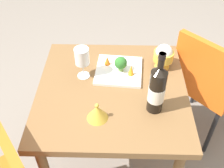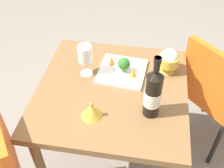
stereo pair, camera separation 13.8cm
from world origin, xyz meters
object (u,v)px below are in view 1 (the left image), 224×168
(serving_plate, at_px, (119,71))
(carrot_garnish_left, at_px, (131,70))
(wine_bottle, at_px, (157,89))
(carrot_garnish_right, at_px, (107,60))
(rice_bowl, at_px, (163,56))
(rice_bowl_lid, at_px, (97,112))
(chair_by_wall, at_px, (206,81))
(broccoli_floret, at_px, (121,63))
(wine_glass, at_px, (82,57))

(serving_plate, bearing_deg, carrot_garnish_left, 148.39)
(wine_bottle, height_order, serving_plate, wine_bottle)
(carrot_garnish_right, bearing_deg, carrot_garnish_left, 146.82)
(rice_bowl, bearing_deg, rice_bowl_lid, 48.53)
(chair_by_wall, distance_m, broccoli_floret, 0.63)
(rice_bowl, xyz_separation_m, serving_plate, (0.24, 0.05, -0.07))
(wine_glass, bearing_deg, serving_plate, -168.28)
(wine_glass, relative_size, serving_plate, 0.66)
(rice_bowl, bearing_deg, serving_plate, 12.55)
(wine_glass, distance_m, carrot_garnish_right, 0.17)
(rice_bowl, xyz_separation_m, carrot_garnish_right, (0.31, 0.01, -0.03))
(carrot_garnish_left, bearing_deg, wine_bottle, 115.10)
(chair_by_wall, xyz_separation_m, carrot_garnish_left, (0.49, 0.19, 0.24))
(chair_by_wall, height_order, serving_plate, chair_by_wall)
(broccoli_floret, height_order, carrot_garnish_right, broccoli_floret)
(chair_by_wall, bearing_deg, rice_bowl, -118.04)
(chair_by_wall, bearing_deg, serving_plate, -119.80)
(wine_glass, bearing_deg, wine_bottle, 147.85)
(serving_plate, bearing_deg, rice_bowl_lid, 73.75)
(carrot_garnish_left, bearing_deg, wine_glass, -0.11)
(broccoli_floret, bearing_deg, wine_bottle, 121.84)
(wine_glass, xyz_separation_m, carrot_garnish_right, (-0.13, -0.08, -0.09))
(wine_bottle, height_order, carrot_garnish_left, wine_bottle)
(rice_bowl, xyz_separation_m, carrot_garnish_left, (0.18, 0.09, -0.03))
(wine_glass, bearing_deg, rice_bowl, -167.81)
(wine_glass, distance_m, broccoli_floret, 0.21)
(rice_bowl, height_order, broccoli_floret, rice_bowl)
(carrot_garnish_left, height_order, carrot_garnish_right, carrot_garnish_left)
(carrot_garnish_left, bearing_deg, rice_bowl_lid, 60.96)
(wine_glass, height_order, carrot_garnish_left, wine_glass)
(chair_by_wall, distance_m, rice_bowl, 0.42)
(wine_bottle, relative_size, rice_bowl_lid, 3.29)
(rice_bowl_lid, xyz_separation_m, broccoli_floret, (-0.11, -0.32, 0.03))
(wine_bottle, height_order, rice_bowl_lid, wine_bottle)
(wine_glass, bearing_deg, broccoli_floret, -170.65)
(serving_plate, distance_m, carrot_garnish_right, 0.09)
(wine_bottle, bearing_deg, carrot_garnish_left, -64.90)
(chair_by_wall, height_order, carrot_garnish_left, chair_by_wall)
(rice_bowl_lid, relative_size, broccoli_floret, 1.17)
(rice_bowl_lid, bearing_deg, broccoli_floret, -108.11)
(wine_bottle, bearing_deg, rice_bowl_lid, 13.40)
(chair_by_wall, distance_m, wine_glass, 0.84)
(rice_bowl, distance_m, rice_bowl_lid, 0.51)
(carrot_garnish_left, bearing_deg, serving_plate, -31.61)
(wine_bottle, distance_m, rice_bowl_lid, 0.29)
(rice_bowl_lid, xyz_separation_m, carrot_garnish_right, (-0.03, -0.38, 0.01))
(wine_bottle, relative_size, rice_bowl, 2.32)
(chair_by_wall, relative_size, serving_plate, 3.15)
(wine_glass, distance_m, carrot_garnish_left, 0.27)
(rice_bowl_lid, distance_m, carrot_garnish_right, 0.38)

